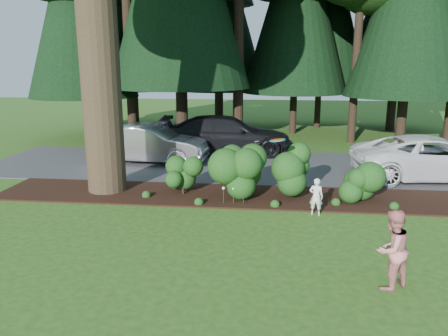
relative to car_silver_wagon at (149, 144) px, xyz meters
name	(u,v)px	position (x,y,z in m)	size (l,w,h in m)	color
ground	(237,236)	(4.34, -7.55, -0.84)	(80.00, 80.00, 0.00)	#225016
mulch_bed	(245,196)	(4.34, -4.30, -0.81)	(16.00, 2.50, 0.05)	black
driveway	(252,166)	(4.34, -0.05, -0.82)	(22.00, 6.00, 0.03)	#38383A
shrub_row	(270,174)	(5.11, -4.41, -0.03)	(6.53, 1.60, 1.61)	#164314
lily_cluster	(233,189)	(4.04, -5.15, -0.34)	(0.69, 0.09, 0.57)	#164314
car_silver_wagon	(149,144)	(0.00, 0.00, 0.00)	(1.70, 4.89, 1.61)	#A7A7AC
car_white_suv	(433,158)	(10.95, -1.41, -0.02)	(2.61, 5.65, 1.57)	white
car_dark_suv	(227,135)	(3.07, 2.25, 0.07)	(2.45, 6.02, 1.75)	black
child	(316,197)	(6.41, -5.75, -0.30)	(0.39, 0.26, 1.07)	silver
adult	(391,250)	(7.42, -9.72, -0.06)	(0.75, 0.59, 1.55)	red
frisbee	(277,140)	(5.29, -5.48, 1.23)	(0.44, 0.44, 0.09)	#188776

